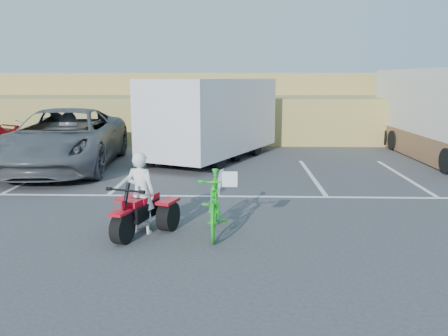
{
  "coord_description": "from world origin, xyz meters",
  "views": [
    {
      "loc": [
        0.55,
        -8.91,
        2.88
      ],
      "look_at": [
        0.23,
        0.9,
        1.0
      ],
      "focal_mm": 38.0,
      "sensor_mm": 36.0,
      "label": 1
    }
  ],
  "objects_px": {
    "cargo_trailer": "(212,116)",
    "rv_motorhome": "(441,120)",
    "red_trike_atv": "(138,235)",
    "grey_pickup": "(64,139)",
    "quad_atv_blue": "(167,165)",
    "quad_atv_green": "(218,160)",
    "green_dirt_bike": "(215,203)",
    "rider": "(141,193)"
  },
  "relations": [
    {
      "from": "grey_pickup",
      "to": "quad_atv_green",
      "type": "distance_m",
      "value": 5.24
    },
    {
      "from": "rider",
      "to": "cargo_trailer",
      "type": "height_order",
      "value": "cargo_trailer"
    },
    {
      "from": "green_dirt_bike",
      "to": "grey_pickup",
      "type": "relative_size",
      "value": 0.28
    },
    {
      "from": "red_trike_atv",
      "to": "quad_atv_blue",
      "type": "bearing_deg",
      "value": 112.68
    },
    {
      "from": "rider",
      "to": "green_dirt_bike",
      "type": "distance_m",
      "value": 1.39
    },
    {
      "from": "grey_pickup",
      "to": "rv_motorhome",
      "type": "bearing_deg",
      "value": 6.1
    },
    {
      "from": "green_dirt_bike",
      "to": "grey_pickup",
      "type": "distance_m",
      "value": 8.2
    },
    {
      "from": "red_trike_atv",
      "to": "grey_pickup",
      "type": "height_order",
      "value": "grey_pickup"
    },
    {
      "from": "cargo_trailer",
      "to": "quad_atv_blue",
      "type": "height_order",
      "value": "cargo_trailer"
    },
    {
      "from": "rider",
      "to": "quad_atv_blue",
      "type": "xyz_separation_m",
      "value": [
        -0.61,
        7.02,
        -0.77
      ]
    },
    {
      "from": "rv_motorhome",
      "to": "green_dirt_bike",
      "type": "bearing_deg",
      "value": -132.56
    },
    {
      "from": "green_dirt_bike",
      "to": "quad_atv_green",
      "type": "xyz_separation_m",
      "value": [
        -0.31,
        8.08,
        -0.58
      ]
    },
    {
      "from": "rv_motorhome",
      "to": "cargo_trailer",
      "type": "bearing_deg",
      "value": -176.49
    },
    {
      "from": "green_dirt_bike",
      "to": "rv_motorhome",
      "type": "distance_m",
      "value": 11.79
    },
    {
      "from": "green_dirt_bike",
      "to": "grey_pickup",
      "type": "height_order",
      "value": "grey_pickup"
    },
    {
      "from": "rv_motorhome",
      "to": "quad_atv_blue",
      "type": "bearing_deg",
      "value": -170.6
    },
    {
      "from": "quad_atv_blue",
      "to": "grey_pickup",
      "type": "bearing_deg",
      "value": -169.89
    },
    {
      "from": "red_trike_atv",
      "to": "cargo_trailer",
      "type": "relative_size",
      "value": 0.23
    },
    {
      "from": "quad_atv_blue",
      "to": "quad_atv_green",
      "type": "bearing_deg",
      "value": 31.58
    },
    {
      "from": "green_dirt_bike",
      "to": "quad_atv_blue",
      "type": "distance_m",
      "value": 7.3
    },
    {
      "from": "cargo_trailer",
      "to": "quad_atv_blue",
      "type": "relative_size",
      "value": 4.36
    },
    {
      "from": "cargo_trailer",
      "to": "quad_atv_blue",
      "type": "bearing_deg",
      "value": -117.69
    },
    {
      "from": "red_trike_atv",
      "to": "quad_atv_blue",
      "type": "distance_m",
      "value": 7.19
    },
    {
      "from": "red_trike_atv",
      "to": "cargo_trailer",
      "type": "height_order",
      "value": "cargo_trailer"
    },
    {
      "from": "quad_atv_green",
      "to": "green_dirt_bike",
      "type": "bearing_deg",
      "value": -111.08
    },
    {
      "from": "red_trike_atv",
      "to": "quad_atv_green",
      "type": "bearing_deg",
      "value": 100.54
    },
    {
      "from": "cargo_trailer",
      "to": "rv_motorhome",
      "type": "height_order",
      "value": "rv_motorhome"
    },
    {
      "from": "rv_motorhome",
      "to": "rider",
      "type": "bearing_deg",
      "value": -137.16
    },
    {
      "from": "rv_motorhome",
      "to": "quad_atv_blue",
      "type": "distance_m",
      "value": 10.0
    },
    {
      "from": "quad_atv_blue",
      "to": "cargo_trailer",
      "type": "bearing_deg",
      "value": 36.37
    },
    {
      "from": "red_trike_atv",
      "to": "grey_pickup",
      "type": "xyz_separation_m",
      "value": [
        -3.74,
        6.52,
        0.95
      ]
    },
    {
      "from": "rv_motorhome",
      "to": "quad_atv_blue",
      "type": "xyz_separation_m",
      "value": [
        -9.74,
        -1.84,
        -1.37
      ]
    },
    {
      "from": "red_trike_atv",
      "to": "quad_atv_green",
      "type": "relative_size",
      "value": 0.96
    },
    {
      "from": "quad_atv_green",
      "to": "rider",
      "type": "bearing_deg",
      "value": -120.76
    },
    {
      "from": "red_trike_atv",
      "to": "rider",
      "type": "distance_m",
      "value": 0.78
    },
    {
      "from": "quad_atv_blue",
      "to": "quad_atv_green",
      "type": "distance_m",
      "value": 1.99
    },
    {
      "from": "red_trike_atv",
      "to": "quad_atv_green",
      "type": "xyz_separation_m",
      "value": [
        1.11,
        8.25,
        0.0
      ]
    },
    {
      "from": "cargo_trailer",
      "to": "rv_motorhome",
      "type": "xyz_separation_m",
      "value": [
        8.26,
        0.7,
        -0.17
      ]
    },
    {
      "from": "red_trike_atv",
      "to": "rider",
      "type": "height_order",
      "value": "rider"
    },
    {
      "from": "rider",
      "to": "quad_atv_green",
      "type": "relative_size",
      "value": 0.99
    },
    {
      "from": "cargo_trailer",
      "to": "quad_atv_blue",
      "type": "distance_m",
      "value": 2.42
    },
    {
      "from": "green_dirt_bike",
      "to": "rider",
      "type": "bearing_deg",
      "value": -179.67
    }
  ]
}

